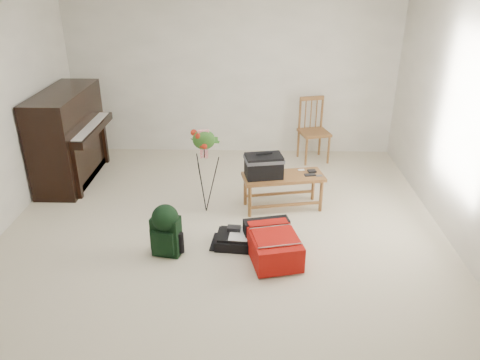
{
  "coord_description": "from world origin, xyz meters",
  "views": [
    {
      "loc": [
        0.32,
        -4.36,
        2.79
      ],
      "look_at": [
        0.19,
        0.35,
        0.59
      ],
      "focal_mm": 35.0,
      "sensor_mm": 36.0,
      "label": 1
    }
  ],
  "objects_px": {
    "dining_chair": "(314,130)",
    "bench": "(270,168)",
    "red_suitcase": "(273,242)",
    "green_backpack": "(166,228)",
    "flower_stand": "(205,172)",
    "piano": "(69,138)",
    "black_duffel": "(237,239)"
  },
  "relations": [
    {
      "from": "dining_chair",
      "to": "black_duffel",
      "type": "height_order",
      "value": "dining_chair"
    },
    {
      "from": "bench",
      "to": "green_backpack",
      "type": "height_order",
      "value": "bench"
    },
    {
      "from": "piano",
      "to": "dining_chair",
      "type": "xyz_separation_m",
      "value": [
        3.44,
        0.81,
        -0.13
      ]
    },
    {
      "from": "black_duffel",
      "to": "flower_stand",
      "type": "distance_m",
      "value": 0.97
    },
    {
      "from": "green_backpack",
      "to": "flower_stand",
      "type": "height_order",
      "value": "flower_stand"
    },
    {
      "from": "piano",
      "to": "green_backpack",
      "type": "relative_size",
      "value": 2.64
    },
    {
      "from": "bench",
      "to": "green_backpack",
      "type": "xyz_separation_m",
      "value": [
        -1.09,
        -1.06,
        -0.22
      ]
    },
    {
      "from": "bench",
      "to": "red_suitcase",
      "type": "relative_size",
      "value": 1.31
    },
    {
      "from": "flower_stand",
      "to": "green_backpack",
      "type": "bearing_deg",
      "value": -117.89
    },
    {
      "from": "piano",
      "to": "flower_stand",
      "type": "relative_size",
      "value": 1.39
    },
    {
      "from": "piano",
      "to": "flower_stand",
      "type": "bearing_deg",
      "value": -24.89
    },
    {
      "from": "piano",
      "to": "flower_stand",
      "type": "xyz_separation_m",
      "value": [
        1.95,
        -0.9,
        -0.07
      ]
    },
    {
      "from": "dining_chair",
      "to": "red_suitcase",
      "type": "distance_m",
      "value": 2.76
    },
    {
      "from": "bench",
      "to": "red_suitcase",
      "type": "distance_m",
      "value": 1.12
    },
    {
      "from": "dining_chair",
      "to": "black_duffel",
      "type": "relative_size",
      "value": 1.97
    },
    {
      "from": "green_backpack",
      "to": "flower_stand",
      "type": "xyz_separation_m",
      "value": [
        0.32,
        0.95,
        0.21
      ]
    },
    {
      "from": "dining_chair",
      "to": "bench",
      "type": "bearing_deg",
      "value": -129.0
    },
    {
      "from": "red_suitcase",
      "to": "flower_stand",
      "type": "height_order",
      "value": "flower_stand"
    },
    {
      "from": "black_duffel",
      "to": "dining_chair",
      "type": "bearing_deg",
      "value": 71.6
    },
    {
      "from": "flower_stand",
      "to": "dining_chair",
      "type": "bearing_deg",
      "value": 39.67
    },
    {
      "from": "bench",
      "to": "flower_stand",
      "type": "relative_size",
      "value": 0.96
    },
    {
      "from": "piano",
      "to": "green_backpack",
      "type": "bearing_deg",
      "value": -48.62
    },
    {
      "from": "dining_chair",
      "to": "black_duffel",
      "type": "distance_m",
      "value": 2.72
    },
    {
      "from": "piano",
      "to": "dining_chair",
      "type": "bearing_deg",
      "value": 13.27
    },
    {
      "from": "dining_chair",
      "to": "green_backpack",
      "type": "bearing_deg",
      "value": -139.01
    },
    {
      "from": "dining_chair",
      "to": "green_backpack",
      "type": "xyz_separation_m",
      "value": [
        -1.81,
        -2.66,
        -0.15
      ]
    },
    {
      "from": "green_backpack",
      "to": "flower_stand",
      "type": "bearing_deg",
      "value": 83.07
    },
    {
      "from": "green_backpack",
      "to": "flower_stand",
      "type": "relative_size",
      "value": 0.53
    },
    {
      "from": "bench",
      "to": "flower_stand",
      "type": "distance_m",
      "value": 0.78
    },
    {
      "from": "piano",
      "to": "red_suitcase",
      "type": "height_order",
      "value": "piano"
    },
    {
      "from": "dining_chair",
      "to": "flower_stand",
      "type": "xyz_separation_m",
      "value": [
        -1.49,
        -1.71,
        0.06
      ]
    },
    {
      "from": "black_duffel",
      "to": "green_backpack",
      "type": "distance_m",
      "value": 0.79
    }
  ]
}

